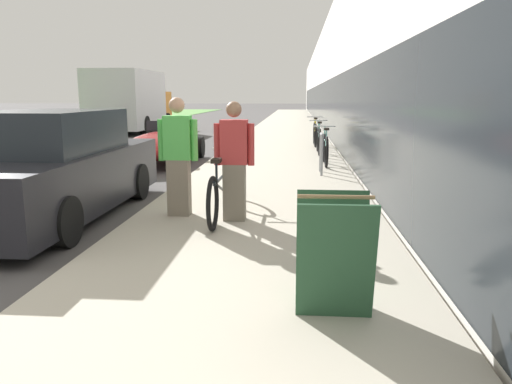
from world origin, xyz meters
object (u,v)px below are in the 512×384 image
object	(u,v)px
tandem_bicycle	(223,188)
vintage_roadster_curbside	(162,145)
person_rider	(234,162)
person_bystander	(178,157)
cruiser_bike_nearest	(325,149)
cruiser_bike_farthest	(315,134)
parked_sedan_curbside	(52,170)
sandwich_board_sign	(334,254)
moving_truck	(130,102)
cruiser_bike_middle	(319,140)
bike_rack_hoop	(321,149)

from	to	relation	value
tandem_bicycle	vintage_roadster_curbside	world-z (taller)	vintage_roadster_curbside
person_rider	person_bystander	xyz separation A→B (m)	(-0.79, 0.22, 0.02)
cruiser_bike_nearest	person_rider	bearing A→B (deg)	-105.10
vintage_roadster_curbside	cruiser_bike_farthest	bearing A→B (deg)	42.99
cruiser_bike_farthest	vintage_roadster_curbside	xyz separation A→B (m)	(-4.07, -3.79, -0.05)
cruiser_bike_nearest	parked_sedan_curbside	xyz separation A→B (m)	(-4.14, -5.05, 0.20)
cruiser_bike_nearest	parked_sedan_curbside	size ratio (longest dim) A/B	0.38
parked_sedan_curbside	vintage_roadster_curbside	size ratio (longest dim) A/B	1.05
sandwich_board_sign	tandem_bicycle	bearing A→B (deg)	112.74
person_bystander	cruiser_bike_nearest	size ratio (longest dim) A/B	0.93
cruiser_bike_farthest	vintage_roadster_curbside	size ratio (longest dim) A/B	0.39
sandwich_board_sign	moving_truck	distance (m)	21.67
cruiser_bike_middle	sandwich_board_sign	bearing A→B (deg)	-91.82
person_rider	sandwich_board_sign	bearing A→B (deg)	-68.43
sandwich_board_sign	vintage_roadster_curbside	world-z (taller)	vintage_roadster_curbside
vintage_roadster_curbside	moving_truck	distance (m)	11.87
person_rider	vintage_roadster_curbside	xyz separation A→B (m)	(-2.67, 6.33, -0.43)
bike_rack_hoop	cruiser_bike_nearest	size ratio (longest dim) A/B	0.49
bike_rack_hoop	vintage_roadster_curbside	xyz separation A→B (m)	(-3.99, 2.22, -0.17)
person_rider	vintage_roadster_curbside	world-z (taller)	person_rider
tandem_bicycle	person_rider	size ratio (longest dim) A/B	1.58
person_rider	cruiser_bike_farthest	distance (m)	10.22
cruiser_bike_middle	moving_truck	xyz separation A→B (m)	(-8.56, 9.45, 0.94)
parked_sedan_curbside	vintage_roadster_curbside	bearing A→B (deg)	90.10
tandem_bicycle	bike_rack_hoop	world-z (taller)	same
sandwich_board_sign	person_bystander	bearing A→B (deg)	122.20
cruiser_bike_farthest	sandwich_board_sign	distance (m)	12.87
cruiser_bike_nearest	vintage_roadster_curbside	size ratio (longest dim) A/B	0.39
cruiser_bike_nearest	moving_truck	bearing A→B (deg)	126.09
person_bystander	bike_rack_hoop	distance (m)	4.42
tandem_bicycle	cruiser_bike_nearest	xyz separation A→B (m)	(1.67, 5.16, 0.02)
bike_rack_hoop	person_bystander	bearing A→B (deg)	-118.43
vintage_roadster_curbside	person_rider	bearing A→B (deg)	-67.11
cruiser_bike_farthest	sandwich_board_sign	size ratio (longest dim) A/B	1.91
person_rider	parked_sedan_curbside	distance (m)	2.70
tandem_bicycle	sandwich_board_sign	xyz separation A→B (m)	(1.28, -3.05, 0.09)
cruiser_bike_farthest	person_bystander	bearing A→B (deg)	-102.43
moving_truck	parked_sedan_curbside	bearing A→B (deg)	-75.15
bike_rack_hoop	parked_sedan_curbside	xyz separation A→B (m)	(-3.98, -3.69, 0.06)
moving_truck	person_rider	bearing A→B (deg)	-67.57
bike_rack_hoop	parked_sedan_curbside	world-z (taller)	parked_sedan_curbside
cruiser_bike_middle	sandwich_board_sign	world-z (taller)	cruiser_bike_middle
person_rider	moving_truck	bearing A→B (deg)	112.43
tandem_bicycle	vintage_roadster_curbside	xyz separation A→B (m)	(-2.48, 6.02, -0.02)
person_rider	cruiser_bike_farthest	bearing A→B (deg)	82.14
person_rider	cruiser_bike_middle	xyz separation A→B (m)	(1.42, 7.83, -0.38)
person_rider	cruiser_bike_farthest	xyz separation A→B (m)	(1.40, 10.12, -0.38)
person_rider	parked_sedan_curbside	xyz separation A→B (m)	(-2.66, 0.41, -0.20)
person_rider	moving_truck	xyz separation A→B (m)	(-7.13, 17.28, 0.56)
parked_sedan_curbside	bike_rack_hoop	bearing A→B (deg)	42.88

